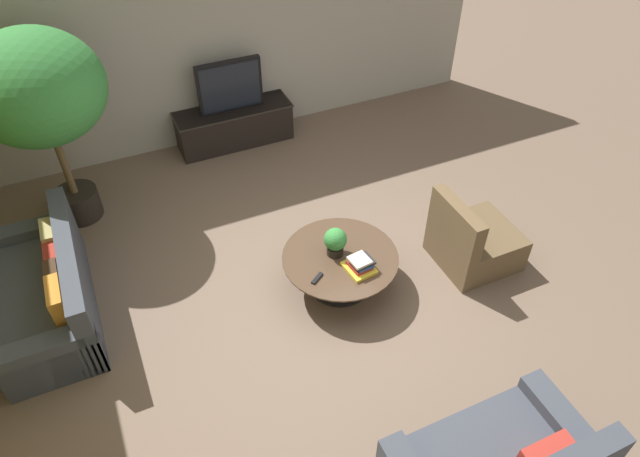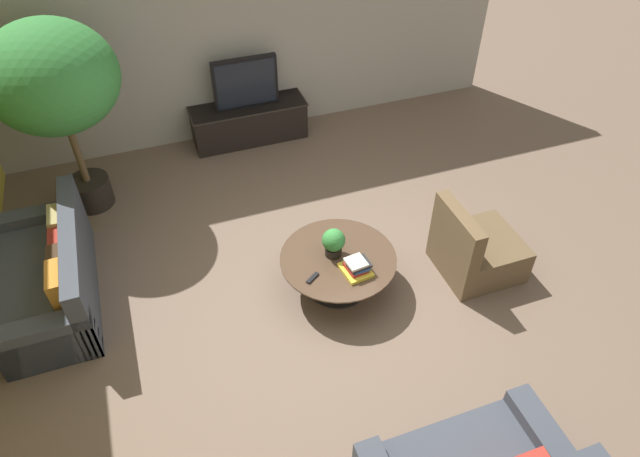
# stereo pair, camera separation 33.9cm
# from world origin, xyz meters

# --- Properties ---
(ground_plane) EXTENTS (24.00, 24.00, 0.00)m
(ground_plane) POSITION_xyz_m (0.00, 0.00, 0.00)
(ground_plane) COLOR brown
(back_wall_stone) EXTENTS (7.40, 0.12, 3.00)m
(back_wall_stone) POSITION_xyz_m (0.00, 3.26, 1.50)
(back_wall_stone) COLOR #A39E93
(back_wall_stone) RESTS_ON ground
(media_console) EXTENTS (1.56, 0.50, 0.52)m
(media_console) POSITION_xyz_m (-0.00, 2.94, 0.27)
(media_console) COLOR black
(media_console) RESTS_ON ground
(television) EXTENTS (0.85, 0.13, 0.68)m
(television) POSITION_xyz_m (-0.00, 2.94, 0.86)
(television) COLOR black
(television) RESTS_ON media_console
(coffee_table) EXTENTS (1.17, 1.17, 0.41)m
(coffee_table) POSITION_xyz_m (0.16, -0.03, 0.29)
(coffee_table) COLOR black
(coffee_table) RESTS_ON ground
(couch_by_wall) EXTENTS (0.84, 1.80, 0.84)m
(couch_by_wall) POSITION_xyz_m (-2.56, 0.76, 0.29)
(couch_by_wall) COLOR #3D424C
(couch_by_wall) RESTS_ON ground
(armchair_wicker) EXTENTS (0.80, 0.76, 0.86)m
(armchair_wicker) POSITION_xyz_m (1.59, -0.30, 0.27)
(armchair_wicker) COLOR brown
(armchair_wicker) RESTS_ON ground
(potted_palm_tall) EXTENTS (1.37, 1.37, 2.25)m
(potted_palm_tall) POSITION_xyz_m (-2.15, 2.22, 1.61)
(potted_palm_tall) COLOR black
(potted_palm_tall) RESTS_ON ground
(potted_plant_tabletop) EXTENTS (0.23, 0.23, 0.31)m
(potted_plant_tabletop) POSITION_xyz_m (0.13, 0.03, 0.57)
(potted_plant_tabletop) COLOR black
(potted_plant_tabletop) RESTS_ON coffee_table
(book_stack) EXTENTS (0.29, 0.33, 0.14)m
(book_stack) POSITION_xyz_m (0.26, -0.27, 0.47)
(book_stack) COLOR gold
(book_stack) RESTS_ON coffee_table
(remote_black) EXTENTS (0.15, 0.12, 0.02)m
(remote_black) POSITION_xyz_m (-0.18, -0.22, 0.42)
(remote_black) COLOR black
(remote_black) RESTS_ON coffee_table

